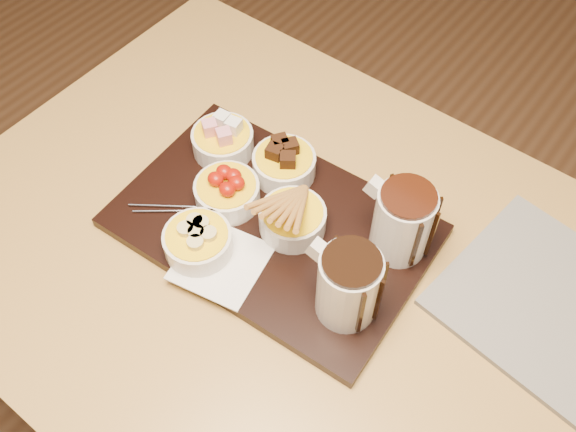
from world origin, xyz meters
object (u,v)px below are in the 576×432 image
Objects in this scene: newspaper at (566,315)px; dining_table at (319,308)px; bowl_strawberries at (227,193)px; pitcher_milk_chocolate at (402,223)px; serving_board at (272,226)px; pitcher_dark_chocolate at (348,286)px.

dining_table is at bearing -146.34° from newspaper.
bowl_strawberries is 0.27m from pitcher_milk_chocolate.
newspaper is at bearing 8.70° from pitcher_milk_chocolate.
pitcher_dark_chocolate is at bearing -19.98° from serving_board.
newspaper is at bearing 14.31° from serving_board.
bowl_strawberries is 0.31× the size of newspaper.
pitcher_milk_chocolate is (0.06, 0.10, 0.17)m from dining_table.
pitcher_milk_chocolate is at bearing 85.60° from pitcher_dark_chocolate.
newspaper is at bearing 26.86° from dining_table.
serving_board is 1.40× the size of newspaper.
pitcher_dark_chocolate is 0.32m from newspaper.
serving_board is at bearing -155.45° from newspaper.
pitcher_milk_chocolate is (0.00, 0.13, 0.00)m from pitcher_dark_chocolate.
serving_board is (-0.11, 0.02, 0.11)m from dining_table.
pitcher_dark_chocolate reaches higher than newspaper.
dining_table is 10.47× the size of pitcher_milk_chocolate.
newspaper is at bearing 16.09° from bowl_strawberries.
pitcher_milk_chocolate is at bearing 19.83° from bowl_strawberries.
bowl_strawberries is (-0.08, -0.01, 0.03)m from serving_board.
newspaper is at bearing 33.04° from pitcher_dark_chocolate.
pitcher_dark_chocolate reaches higher than dining_table.
serving_board is 0.08m from bowl_strawberries.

